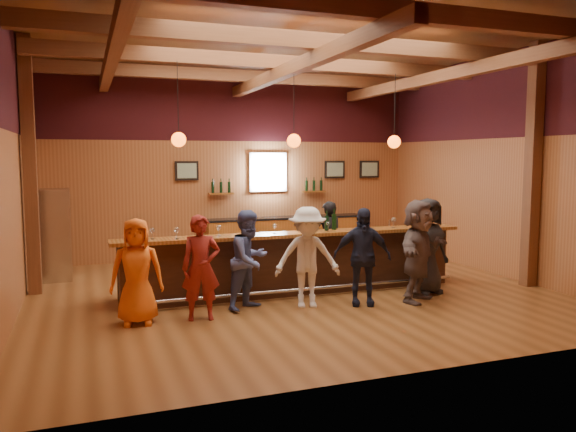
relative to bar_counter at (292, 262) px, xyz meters
The scene contains 27 objects.
room 2.69m from the bar_counter, 100.24° to the right, with size 9.04×9.00×4.52m.
bar_counter is the anchor object (origin of this frame).
back_bar_cabinet 3.76m from the bar_counter, 71.66° to the left, with size 4.00×0.52×0.95m.
window 4.17m from the bar_counter, 78.34° to the left, with size 0.95×0.09×0.95m.
framed_pictures 4.42m from the bar_counter, 66.46° to the left, with size 5.35×0.05×0.45m.
wine_shelves 3.97m from the bar_counter, 78.14° to the left, with size 3.00×0.18×0.30m.
pendant_lights 2.19m from the bar_counter, 96.37° to the right, with size 4.24×0.24×1.37m.
stainless_fridge 4.81m from the bar_counter, 149.24° to the left, with size 0.70×0.70×1.80m, color silver.
customer_orange 3.05m from the bar_counter, 157.79° to the right, with size 0.76×0.49×1.55m, color orange.
customer_redvest 2.29m from the bar_counter, 146.69° to the right, with size 0.57×0.38×1.57m, color maroon.
customer_denim 1.43m from the bar_counter, 139.01° to the right, with size 0.77×0.60×1.59m, color #4B5C97.
customer_white 1.18m from the bar_counter, 97.62° to the right, with size 1.05×0.60×1.63m, color white.
customer_navy 1.53m from the bar_counter, 60.53° to the right, with size 0.94×0.39×1.60m, color #1A1F35.
customer_brown 2.27m from the bar_counter, 39.80° to the right, with size 1.59×0.51×1.72m, color #63534F.
customer_dark 2.43m from the bar_counter, 24.90° to the right, with size 0.83×0.54×1.70m, color black.
bartender 1.37m from the bar_counter, 36.70° to the left, with size 0.56×0.37×1.54m, color black.
ice_bucket 0.78m from the bar_counter, 45.00° to the right, with size 0.21×0.21×0.23m, color brown.
bottle_a 0.96m from the bar_counter, 24.78° to the right, with size 0.08×0.08×0.35m.
bottle_b 1.07m from the bar_counter, 15.40° to the right, with size 0.08×0.08×0.38m.
glass_a 2.60m from the bar_counter, behind, with size 0.08×0.08×0.18m.
glass_b 2.28m from the bar_counter, 169.21° to the right, with size 0.09×0.09×0.19m.
glass_c 1.62m from the bar_counter, 166.99° to the right, with size 0.08×0.08×0.19m.
glass_d 1.31m from the bar_counter, 157.49° to the right, with size 0.07×0.07×0.16m.
glass_e 0.89m from the bar_counter, 142.99° to the right, with size 0.08×0.08×0.17m.
glass_f 0.97m from the bar_counter, 32.66° to the right, with size 0.07×0.07×0.17m.
glass_g 1.54m from the bar_counter, 10.09° to the right, with size 0.07×0.07×0.17m.
glass_h 2.06m from the bar_counter, ahead, with size 0.08×0.08×0.19m.
Camera 1 is at (-3.47, -9.24, 2.42)m, focal length 35.00 mm.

